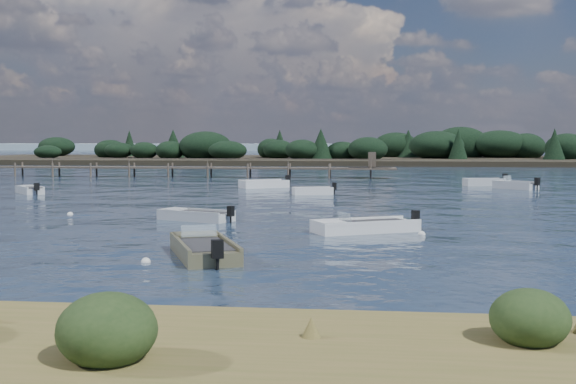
# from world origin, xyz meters

# --- Properties ---
(ground) EXTENTS (400.00, 400.00, 0.00)m
(ground) POSITION_xyz_m (0.00, 60.00, 0.00)
(ground) COLOR #172537
(ground) RESTS_ON ground
(shore_lip) EXTENTS (160.00, 0.60, 0.30)m
(shore_lip) POSITION_xyz_m (0.00, -12.20, 0.00)
(shore_lip) COLOR black
(shore_lip) RESTS_ON ground
(tender_far_grey_b) EXTENTS (3.90, 2.17, 1.31)m
(tender_far_grey_b) POSITION_xyz_m (13.65, 36.91, 0.18)
(tender_far_grey_b) COLOR #A9AEB1
(tender_far_grey_b) RESTS_ON ground
(tender_far_white) EXTENTS (3.28, 1.97, 1.10)m
(tender_far_white) POSITION_xyz_m (-0.37, 25.18, 0.16)
(tender_far_white) COLOR silver
(tender_far_white) RESTS_ON ground
(dinghy_extra_b) EXTENTS (3.46, 3.43, 1.36)m
(dinghy_extra_b) POSITION_xyz_m (15.54, 32.92, 0.19)
(dinghy_extra_b) COLOR #A9AEB1
(dinghy_extra_b) RESTS_ON ground
(dinghy_mid_grey) EXTENTS (4.15, 2.85, 1.05)m
(dinghy_mid_grey) POSITION_xyz_m (-4.83, 7.78, 0.14)
(dinghy_mid_grey) COLOR #A9AEB1
(dinghy_mid_grey) RESTS_ON ground
(tender_far_grey) EXTENTS (3.06, 3.20, 1.14)m
(tender_far_grey) POSITION_xyz_m (-21.35, 23.73, 0.16)
(tender_far_grey) COLOR #A9AEB1
(tender_far_grey) RESTS_ON ground
(dinghy_mid_white_a) EXTENTS (4.85, 3.58, 1.15)m
(dinghy_mid_white_a) POSITION_xyz_m (3.59, 4.22, 0.15)
(dinghy_mid_white_a) COLOR silver
(dinghy_mid_white_a) RESTS_ON ground
(dinghy_extra_a) EXTENTS (4.30, 3.56, 1.30)m
(dinghy_extra_a) POSITION_xyz_m (-5.01, 32.22, 0.18)
(dinghy_extra_a) COLOR silver
(dinghy_extra_a) RESTS_ON ground
(dinghy_near_olive) EXTENTS (3.44, 5.15, 1.25)m
(dinghy_near_olive) POSITION_xyz_m (-1.89, -3.08, 0.16)
(dinghy_near_olive) COLOR brown
(dinghy_near_olive) RESTS_ON ground
(buoy_a) EXTENTS (0.32, 0.32, 0.32)m
(buoy_a) POSITION_xyz_m (-3.52, -4.43, 0.00)
(buoy_a) COLOR silver
(buoy_a) RESTS_ON ground
(buoy_b) EXTENTS (0.32, 0.32, 0.32)m
(buoy_b) POSITION_xyz_m (5.98, 3.54, 0.00)
(buoy_b) COLOR silver
(buoy_b) RESTS_ON ground
(buoy_c) EXTENTS (0.32, 0.32, 0.32)m
(buoy_c) POSITION_xyz_m (-12.17, 9.64, 0.00)
(buoy_c) COLOR silver
(buoy_c) RESTS_ON ground
(jetty) EXTENTS (64.50, 3.20, 3.40)m
(jetty) POSITION_xyz_m (-21.74, 47.99, 0.98)
(jetty) COLOR brown
(jetty) RESTS_ON ground
(far_headland) EXTENTS (190.00, 40.00, 5.80)m
(far_headland) POSITION_xyz_m (25.00, 100.00, 1.96)
(far_headland) COLOR black
(far_headland) RESTS_ON ground
(distant_haze) EXTENTS (280.00, 20.00, 2.40)m
(distant_haze) POSITION_xyz_m (-90.00, 230.00, 0.00)
(distant_haze) COLOR #95ACB8
(distant_haze) RESTS_ON ground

